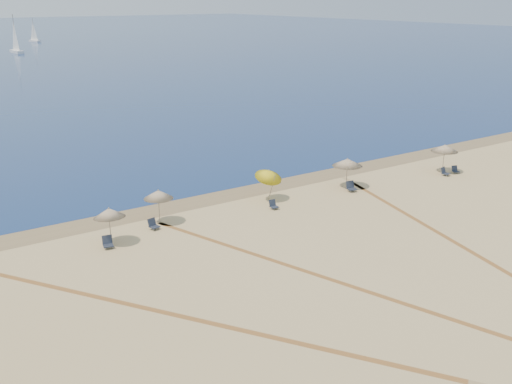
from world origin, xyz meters
The scene contains 15 objects.
wet_sand centered at (0.00, 24.00, 0.00)m, with size 500.00×500.00×0.00m, color olive.
umbrella_1 centered at (-10.35, 20.03, 1.92)m, with size 1.86×1.89×2.26m.
umbrella_2 centered at (-6.50, 21.50, 1.93)m, with size 1.89×1.89×2.28m.
umbrella_3 centered at (1.93, 21.20, 1.94)m, with size 1.95×2.02×2.56m.
umbrella_4 centered at (8.65, 20.40, 1.96)m, with size 2.29×2.29×2.30m.
umbrella_5 centered at (18.06, 18.95, 2.04)m, with size 2.18×2.18×2.39m.
chair_1 centered at (-10.75, 19.54, 0.31)m, with size 0.71×0.79×0.70m.
chair_2 centered at (-7.30, 20.74, 0.29)m, with size 0.67×0.75×0.67m.
chair_3 centered at (1.15, 19.56, 0.27)m, with size 0.53×0.61×0.61m.
chair_4 centered at (8.26, 19.47, 0.33)m, with size 0.77×0.85×0.74m.
chair_5 centered at (17.41, 18.22, 0.29)m, with size 0.67×0.74×0.67m.
chair_6 centered at (18.71, 18.20, 0.26)m, with size 0.66×0.72×0.60m.
sailboat_0 centered at (16.44, 152.74, 2.90)m, with size 2.09×6.53×9.57m.
sailboat_1 centered at (30.91, 189.84, 2.23)m, with size 2.70×5.10×7.38m.
tire_tracks centered at (-2.53, 9.28, 0.00)m, with size 54.80×40.03×0.00m.
Camera 1 is at (-21.88, -12.03, 13.96)m, focal length 42.31 mm.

